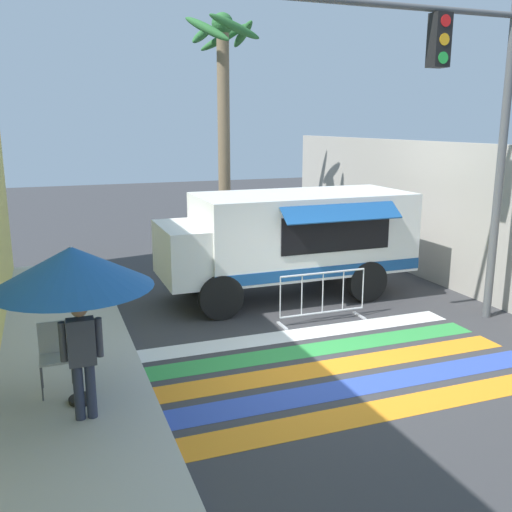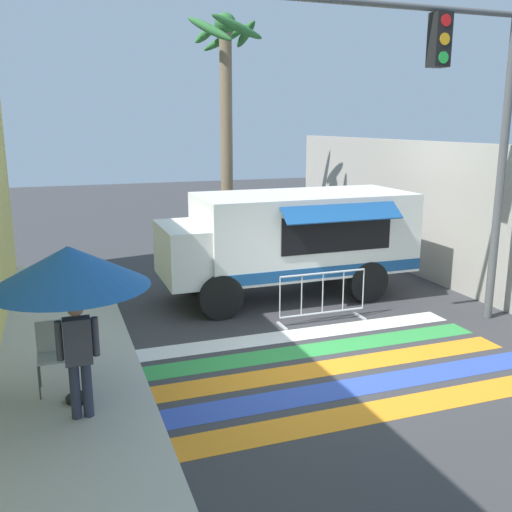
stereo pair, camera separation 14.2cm
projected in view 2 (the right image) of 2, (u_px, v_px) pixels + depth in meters
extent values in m
plane|color=#38383A|center=(323.00, 358.00, 9.58)|extent=(60.00, 60.00, 0.00)
cube|color=#A39E93|center=(450.00, 216.00, 13.51)|extent=(0.20, 16.00, 3.43)
cube|color=orange|center=(384.00, 410.00, 7.85)|extent=(6.40, 0.56, 0.01)
cube|color=#334FB2|center=(356.00, 387.00, 8.54)|extent=(6.40, 0.56, 0.01)
cube|color=orange|center=(333.00, 367.00, 9.24)|extent=(6.40, 0.56, 0.01)
cube|color=green|center=(313.00, 350.00, 9.94)|extent=(6.40, 0.56, 0.01)
cube|color=white|center=(295.00, 335.00, 10.63)|extent=(6.40, 0.56, 0.01)
cube|color=white|center=(303.00, 231.00, 12.85)|extent=(4.77, 2.17, 1.73)
cube|color=white|center=(201.00, 251.00, 12.13)|extent=(1.68, 1.99, 1.17)
cube|color=#1E232D|center=(163.00, 241.00, 11.80)|extent=(0.06, 1.73, 0.44)
cube|color=black|center=(337.00, 234.00, 11.91)|extent=(2.52, 0.03, 0.78)
cube|color=#194C8C|center=(343.00, 213.00, 11.61)|extent=(2.62, 0.43, 0.31)
cube|color=#194C8C|center=(324.00, 272.00, 12.01)|extent=(4.77, 0.01, 0.24)
cylinder|color=black|center=(221.00, 297.00, 11.43)|extent=(0.92, 0.22, 0.92)
cylinder|color=black|center=(197.00, 273.00, 13.26)|extent=(0.92, 0.22, 0.92)
cylinder|color=black|center=(368.00, 282.00, 12.54)|extent=(0.92, 0.22, 0.92)
cylinder|color=black|center=(327.00, 261.00, 14.36)|extent=(0.92, 0.22, 0.92)
cylinder|color=#515456|center=(502.00, 163.00, 10.89)|extent=(0.16, 0.16, 6.22)
cylinder|color=#515456|center=(405.00, 6.00, 9.51)|extent=(4.71, 0.11, 0.11)
cube|color=black|center=(439.00, 40.00, 9.83)|extent=(0.32, 0.28, 0.90)
cylinder|color=red|center=(446.00, 20.00, 9.64)|extent=(0.20, 0.02, 0.20)
cylinder|color=#F2A519|center=(445.00, 39.00, 9.70)|extent=(0.20, 0.02, 0.20)
cylinder|color=green|center=(443.00, 57.00, 9.77)|extent=(0.20, 0.02, 0.20)
cylinder|color=black|center=(79.00, 398.00, 7.87)|extent=(0.36, 0.36, 0.06)
cylinder|color=#B2B2B7|center=(74.00, 326.00, 7.62)|extent=(0.04, 0.04, 2.18)
cone|color=#1E59A5|center=(69.00, 267.00, 7.44)|extent=(2.09, 2.09, 0.55)
cylinder|color=#4C4C51|center=(39.00, 383.00, 7.84)|extent=(0.02, 0.02, 0.49)
cylinder|color=#4C4C51|center=(71.00, 379.00, 7.97)|extent=(0.02, 0.02, 0.49)
cylinder|color=#4C4C51|center=(40.00, 371.00, 8.22)|extent=(0.02, 0.02, 0.49)
cylinder|color=#4C4C51|center=(70.00, 367.00, 8.35)|extent=(0.02, 0.02, 0.49)
cube|color=beige|center=(54.00, 358.00, 8.04)|extent=(0.44, 0.44, 0.03)
cube|color=beige|center=(52.00, 336.00, 8.17)|extent=(0.44, 0.03, 0.47)
cylinder|color=#2D3347|center=(75.00, 391.00, 7.32)|extent=(0.13, 0.13, 0.75)
cylinder|color=#2D3347|center=(87.00, 389.00, 7.37)|extent=(0.13, 0.13, 0.75)
cube|color=#3F3F47|center=(78.00, 341.00, 7.19)|extent=(0.34, 0.20, 0.60)
cylinder|color=#3F3F47|center=(59.00, 341.00, 7.11)|extent=(0.09, 0.09, 0.51)
cylinder|color=#3F3F47|center=(95.00, 337.00, 7.26)|extent=(0.09, 0.09, 0.51)
sphere|color=#9E7051|center=(75.00, 308.00, 7.09)|extent=(0.21, 0.21, 0.21)
cylinder|color=#B7BABF|center=(323.00, 273.00, 11.13)|extent=(1.82, 0.04, 0.04)
cylinder|color=#B7BABF|center=(322.00, 313.00, 11.32)|extent=(1.82, 0.04, 0.04)
cylinder|color=#B7BABF|center=(280.00, 298.00, 10.92)|extent=(0.02, 0.02, 0.82)
cylinder|color=#B7BABF|center=(302.00, 295.00, 11.07)|extent=(0.02, 0.02, 0.82)
cylinder|color=#B7BABF|center=(323.00, 293.00, 11.22)|extent=(0.02, 0.02, 0.82)
cylinder|color=#B7BABF|center=(343.00, 291.00, 11.37)|extent=(0.02, 0.02, 0.82)
cylinder|color=#B7BABF|center=(363.00, 289.00, 11.52)|extent=(0.02, 0.02, 0.82)
cube|color=#B7BABF|center=(282.00, 326.00, 11.07)|extent=(0.06, 0.44, 0.03)
cube|color=#B7BABF|center=(360.00, 316.00, 11.64)|extent=(0.06, 0.44, 0.03)
cylinder|color=#7A664C|center=(227.00, 147.00, 16.44)|extent=(0.35, 0.35, 6.37)
sphere|color=#2D6B33|center=(225.00, 24.00, 15.68)|extent=(0.60, 0.60, 0.60)
ellipsoid|color=#2D6B33|center=(246.00, 34.00, 16.00)|extent=(0.36, 1.24, 0.76)
ellipsoid|color=#2D6B33|center=(227.00, 37.00, 16.50)|extent=(1.48, 0.76, 0.93)
ellipsoid|color=#2D6B33|center=(205.00, 34.00, 15.98)|extent=(1.02, 1.05, 0.77)
ellipsoid|color=#2D6B33|center=(210.00, 29.00, 15.09)|extent=(1.14, 1.29, 0.88)
ellipsoid|color=#2D6B33|center=(237.00, 27.00, 15.05)|extent=(1.56, 0.44, 0.73)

